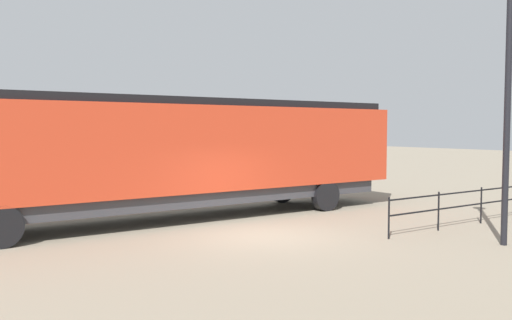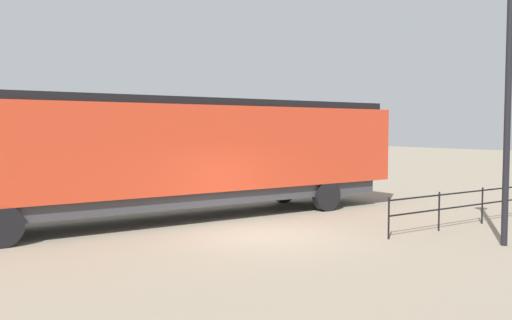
{
  "view_description": "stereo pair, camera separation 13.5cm",
  "coord_description": "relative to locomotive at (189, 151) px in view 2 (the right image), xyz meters",
  "views": [
    {
      "loc": [
        11.98,
        -8.43,
        2.99
      ],
      "look_at": [
        -0.86,
        0.31,
        2.06
      ],
      "focal_mm": 37.37,
      "sensor_mm": 36.0,
      "label": 1
    },
    {
      "loc": [
        12.05,
        -8.32,
        2.99
      ],
      "look_at": [
        -0.86,
        0.31,
        2.06
      ],
      "focal_mm": 37.37,
      "sensor_mm": 36.0,
      "label": 2
    }
  ],
  "objects": [
    {
      "name": "ground_plane",
      "position": [
        3.76,
        0.4,
        -2.23
      ],
      "size": [
        120.0,
        120.0,
        0.0
      ],
      "primitive_type": "plane",
      "color": "gray"
    },
    {
      "name": "lamp_post",
      "position": [
        8.17,
        4.82,
        2.21
      ],
      "size": [
        0.44,
        0.44,
        6.9
      ],
      "color": "black",
      "rests_on": "ground_plane"
    },
    {
      "name": "platform_fence",
      "position": [
        6.0,
        8.23,
        -1.48
      ],
      "size": [
        0.05,
        10.64,
        1.14
      ],
      "color": "black",
      "rests_on": "ground_plane"
    },
    {
      "name": "locomotive",
      "position": [
        0.0,
        0.0,
        0.0
      ],
      "size": [
        2.94,
        16.82,
        3.95
      ],
      "color": "red",
      "rests_on": "ground_plane"
    }
  ]
}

